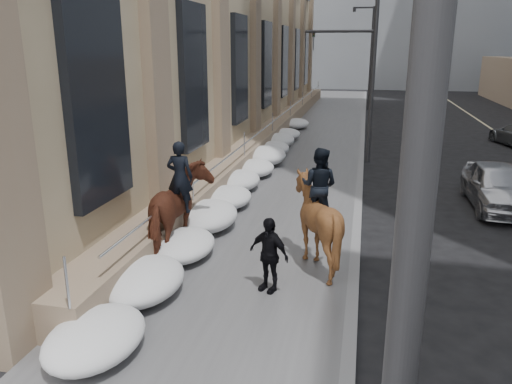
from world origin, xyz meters
TOP-DOWN VIEW (x-y plane):
  - ground at (0.00, 0.00)m, footprint 140.00×140.00m
  - sidewalk at (0.00, 10.00)m, footprint 5.00×80.00m
  - curb at (2.62, 10.00)m, footprint 0.24×80.00m
  - bg_building_far at (-6.00, 72.00)m, footprint 24.00×12.00m
  - streetlight_near at (2.74, -6.00)m, footprint 1.71×0.24m
  - streetlight_mid at (2.74, 14.00)m, footprint 1.71×0.24m
  - streetlight_far at (2.74, 34.00)m, footprint 1.71×0.24m
  - traffic_signal at (2.07, 22.00)m, footprint 4.10×0.22m
  - snow_bank at (-1.42, 8.11)m, footprint 1.70×18.10m
  - mounted_horse_left at (-1.52, 2.29)m, footprint 1.24×2.53m
  - mounted_horse_right at (1.72, 2.25)m, footprint 2.07×2.22m
  - pedestrian at (0.92, 0.79)m, footprint 1.00×0.73m
  - car_silver at (6.89, 8.06)m, footprint 1.74×4.26m

SIDE VIEW (x-z plane):
  - ground at x=0.00m, z-range 0.00..0.00m
  - sidewalk at x=0.00m, z-range 0.00..0.12m
  - curb at x=2.62m, z-range 0.00..0.12m
  - snow_bank at x=-1.42m, z-range 0.09..0.85m
  - car_silver at x=6.89m, z-range 0.00..1.45m
  - pedestrian at x=0.92m, z-range 0.12..1.69m
  - mounted_horse_left at x=-1.52m, z-range -0.13..2.58m
  - mounted_horse_right at x=1.72m, z-range -0.09..2.60m
  - traffic_signal at x=2.07m, z-range 1.00..7.00m
  - streetlight_near at x=2.74m, z-range 0.58..8.58m
  - streetlight_mid at x=2.74m, z-range 0.58..8.58m
  - streetlight_far at x=2.74m, z-range 0.58..8.58m
  - bg_building_far at x=-6.00m, z-range 0.00..20.00m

